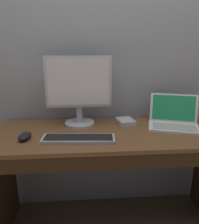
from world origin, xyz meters
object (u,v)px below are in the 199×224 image
Objects in this scene: laptop_white at (174,120)px; computer_mouse at (25,136)px; external_monitor at (79,89)px; external_drive_box at (125,121)px; wired_keyboard at (79,139)px.

computer_mouse is at bearing -171.12° from laptop_white.
external_monitor reaches higher than external_drive_box.
laptop_white is 3.43× the size of computer_mouse.
computer_mouse is 0.72m from external_drive_box.
computer_mouse is 0.82× the size of external_drive_box.
laptop_white reaches higher than external_drive_box.
external_monitor is 3.42× the size of external_drive_box.
external_monitor is at bearing 173.43° from laptop_white.
external_drive_box is (0.34, 0.28, 0.01)m from wired_keyboard.
wired_keyboard is (-0.00, -0.27, -0.26)m from external_monitor.
laptop_white is 1.02m from computer_mouse.
computer_mouse is (-0.34, -0.24, -0.25)m from external_monitor.
external_monitor is (-0.67, 0.08, 0.22)m from laptop_white.
external_drive_box is (0.68, 0.24, -0.00)m from computer_mouse.
wired_keyboard is (-0.68, -0.19, -0.04)m from laptop_white.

